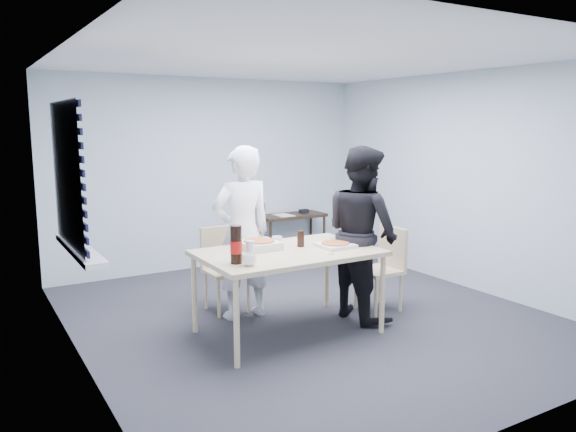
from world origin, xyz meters
TOP-DOWN VIEW (x-y plane):
  - room at (-2.20, 0.40)m, footprint 5.00×5.00m
  - dining_table at (-0.42, -0.28)m, footprint 1.65×1.05m
  - chair_far at (-0.65, 0.69)m, footprint 0.42×0.42m
  - chair_right at (0.84, -0.20)m, footprint 0.42×0.42m
  - person_white at (-0.59, 0.35)m, footprint 0.65×0.42m
  - person_black at (0.47, -0.26)m, footprint 0.47×0.86m
  - side_table at (1.17, 2.28)m, footprint 1.00×0.44m
  - stool at (0.26, 1.78)m, footprint 0.38×0.38m
  - backpack at (0.26, 1.77)m, footprint 0.31×0.22m
  - pizza_box_a at (-0.62, -0.08)m, footprint 0.35×0.35m
  - pizza_box_b at (0.05, -0.38)m, footprint 0.32×0.32m
  - mug_a at (-0.98, -0.59)m, footprint 0.17×0.17m
  - mug_b at (-0.40, -0.04)m, footprint 0.10×0.10m
  - cola_glass at (-0.22, -0.19)m, footprint 0.09×0.09m
  - soda_bottle at (-1.05, -0.47)m, footprint 0.10×0.10m
  - plastic_cups at (-0.90, -0.45)m, footprint 0.10×0.10m
  - rubber_band at (-0.16, -0.61)m, footprint 0.07×0.07m
  - papers at (1.02, 2.25)m, footprint 0.30×0.35m
  - black_box at (1.39, 2.29)m, footprint 0.13×0.10m

SIDE VIEW (x-z plane):
  - stool at x=0.26m, z-range 0.15..0.68m
  - chair_far at x=-0.65m, z-range 0.07..0.96m
  - chair_right at x=0.84m, z-range 0.07..0.96m
  - side_table at x=1.17m, z-range 0.25..0.92m
  - papers at x=1.02m, z-range 0.67..0.67m
  - black_box at x=1.39m, z-range 0.67..0.72m
  - backpack at x=0.26m, z-range 0.52..0.95m
  - dining_table at x=-0.42m, z-range 0.34..1.15m
  - rubber_band at x=-0.16m, z-range 0.80..0.81m
  - pizza_box_b at x=0.05m, z-range 0.80..0.85m
  - pizza_box_a at x=-0.62m, z-range 0.80..0.89m
  - mug_b at x=-0.40m, z-range 0.80..0.90m
  - mug_a at x=-0.98m, z-range 0.80..0.90m
  - cola_glass at x=-0.22m, z-range 0.80..0.96m
  - person_white at x=-0.59m, z-range 0.00..1.77m
  - person_black at x=0.47m, z-range 0.00..1.77m
  - plastic_cups at x=-0.90m, z-range 0.80..0.98m
  - soda_bottle at x=-1.05m, z-range 0.80..1.13m
  - room at x=-2.20m, z-range -1.06..3.94m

